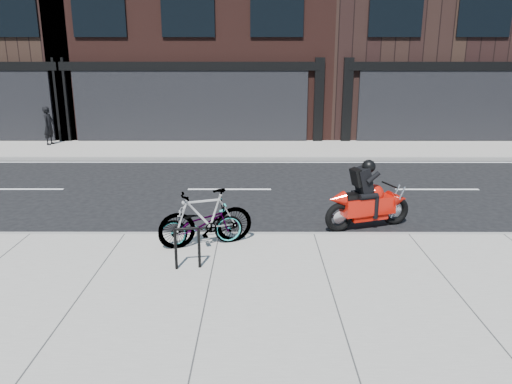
{
  "coord_description": "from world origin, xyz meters",
  "views": [
    {
      "loc": [
        0.79,
        -11.86,
        3.84
      ],
      "look_at": [
        0.77,
        -1.45,
        0.9
      ],
      "focal_mm": 35.0,
      "sensor_mm": 36.0,
      "label": 1
    }
  ],
  "objects_px": {
    "bicycle_rear": "(206,218)",
    "bike_rack": "(187,244)",
    "bicycle_front": "(201,224)",
    "pedestrian": "(49,126)",
    "motorcycle": "(372,200)"
  },
  "relations": [
    {
      "from": "bicycle_rear",
      "to": "motorcycle",
      "type": "bearing_deg",
      "value": 92.21
    },
    {
      "from": "motorcycle",
      "to": "bicycle_front",
      "type": "bearing_deg",
      "value": -178.37
    },
    {
      "from": "bicycle_front",
      "to": "bicycle_rear",
      "type": "height_order",
      "value": "bicycle_rear"
    },
    {
      "from": "bike_rack",
      "to": "pedestrian",
      "type": "height_order",
      "value": "pedestrian"
    },
    {
      "from": "bicycle_front",
      "to": "motorcycle",
      "type": "relative_size",
      "value": 0.82
    },
    {
      "from": "bicycle_rear",
      "to": "pedestrian",
      "type": "distance_m",
      "value": 13.44
    },
    {
      "from": "pedestrian",
      "to": "motorcycle",
      "type": "bearing_deg",
      "value": -123.2
    },
    {
      "from": "bicycle_rear",
      "to": "bike_rack",
      "type": "bearing_deg",
      "value": -30.38
    },
    {
      "from": "bicycle_rear",
      "to": "motorcycle",
      "type": "relative_size",
      "value": 0.92
    },
    {
      "from": "motorcycle",
      "to": "pedestrian",
      "type": "height_order",
      "value": "pedestrian"
    },
    {
      "from": "motorcycle",
      "to": "pedestrian",
      "type": "bearing_deg",
      "value": 119.61
    },
    {
      "from": "motorcycle",
      "to": "bike_rack",
      "type": "bearing_deg",
      "value": -165.8
    },
    {
      "from": "bicycle_front",
      "to": "pedestrian",
      "type": "relative_size",
      "value": 1.08
    },
    {
      "from": "motorcycle",
      "to": "pedestrian",
      "type": "xyz_separation_m",
      "value": [
        -11.12,
        9.71,
        0.27
      ]
    },
    {
      "from": "pedestrian",
      "to": "bicycle_rear",
      "type": "bearing_deg",
      "value": -137.9
    }
  ]
}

